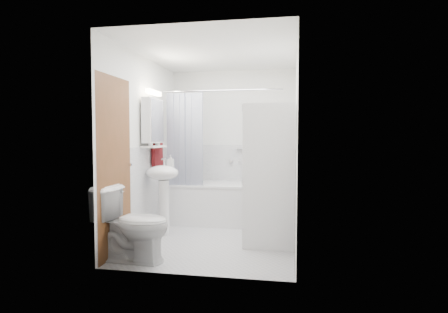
% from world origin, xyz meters
% --- Properties ---
extents(floor, '(2.60, 2.60, 0.00)m').
position_xyz_m(floor, '(0.00, 0.00, 0.00)').
color(floor, silver).
rests_on(floor, ground).
extents(room_walls, '(2.60, 2.60, 2.60)m').
position_xyz_m(room_walls, '(0.00, 0.00, 1.49)').
color(room_walls, white).
rests_on(room_walls, ground).
extents(wainscot, '(1.98, 2.58, 2.58)m').
position_xyz_m(wainscot, '(0.00, 0.29, 0.60)').
color(wainscot, white).
rests_on(wainscot, ground).
extents(door, '(0.05, 2.00, 2.00)m').
position_xyz_m(door, '(-0.95, -0.55, 1.00)').
color(door, brown).
rests_on(door, ground).
extents(bathtub, '(1.62, 0.77, 0.62)m').
position_xyz_m(bathtub, '(-0.07, 0.92, 0.34)').
color(bathtub, white).
rests_on(bathtub, ground).
extents(tub_spout, '(0.04, 0.12, 0.04)m').
position_xyz_m(tub_spout, '(0.13, 1.25, 0.94)').
color(tub_spout, silver).
rests_on(tub_spout, room_walls).
extents(curtain_rod, '(1.80, 0.02, 0.02)m').
position_xyz_m(curtain_rod, '(-0.07, 0.60, 2.00)').
color(curtain_rod, silver).
rests_on(curtain_rod, room_walls).
extents(shower_curtain, '(0.55, 0.02, 1.45)m').
position_xyz_m(shower_curtain, '(-0.60, 0.60, 1.25)').
color(shower_curtain, '#121C40').
rests_on(shower_curtain, curtain_rod).
extents(sink, '(0.44, 0.37, 1.04)m').
position_xyz_m(sink, '(-0.75, 0.04, 0.70)').
color(sink, white).
rests_on(sink, ground).
extents(medicine_cabinet, '(0.13, 0.50, 0.71)m').
position_xyz_m(medicine_cabinet, '(-0.90, 0.10, 1.57)').
color(medicine_cabinet, white).
rests_on(medicine_cabinet, room_walls).
extents(shelf, '(0.18, 0.54, 0.02)m').
position_xyz_m(shelf, '(-0.89, 0.10, 1.20)').
color(shelf, silver).
rests_on(shelf, room_walls).
extents(shower_caddy, '(0.22, 0.06, 0.02)m').
position_xyz_m(shower_caddy, '(0.18, 1.24, 1.15)').
color(shower_caddy, silver).
rests_on(shower_caddy, room_walls).
extents(towel, '(0.07, 0.33, 0.80)m').
position_xyz_m(towel, '(-0.94, 0.35, 1.32)').
color(towel, '#571414').
rests_on(towel, room_walls).
extents(washer_dryer, '(0.63, 0.62, 1.73)m').
position_xyz_m(washer_dryer, '(0.68, -0.08, 0.86)').
color(washer_dryer, white).
rests_on(washer_dryer, ground).
extents(toilet, '(0.83, 0.50, 0.79)m').
position_xyz_m(toilet, '(-0.72, -1.00, 0.39)').
color(toilet, white).
rests_on(toilet, ground).
extents(soap_pump, '(0.08, 0.17, 0.08)m').
position_xyz_m(soap_pump, '(-0.71, 0.25, 0.95)').
color(soap_pump, gray).
rests_on(soap_pump, sink).
extents(shelf_bottle, '(0.07, 0.18, 0.07)m').
position_xyz_m(shelf_bottle, '(-0.89, -0.05, 1.25)').
color(shelf_bottle, gray).
rests_on(shelf_bottle, shelf).
extents(shelf_cup, '(0.10, 0.09, 0.10)m').
position_xyz_m(shelf_cup, '(-0.89, 0.22, 1.26)').
color(shelf_cup, gray).
rests_on(shelf_cup, shelf).
extents(shampoo_a, '(0.13, 0.17, 0.13)m').
position_xyz_m(shampoo_a, '(0.35, 1.24, 1.23)').
color(shampoo_a, gray).
rests_on(shampoo_a, shower_caddy).
extents(shampoo_b, '(0.08, 0.21, 0.08)m').
position_xyz_m(shampoo_b, '(0.47, 1.24, 1.20)').
color(shampoo_b, '#294EA5').
rests_on(shampoo_b, shower_caddy).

